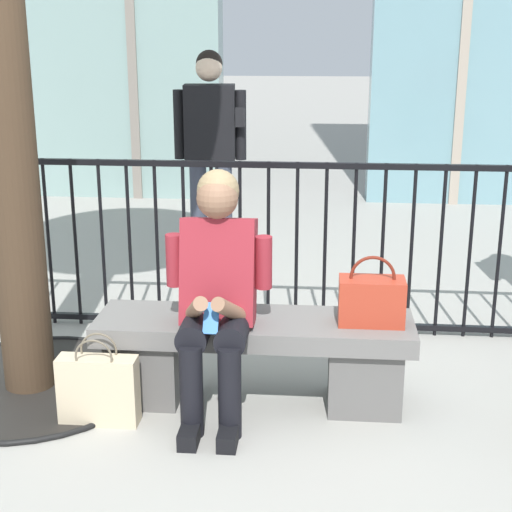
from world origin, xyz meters
TOP-DOWN VIEW (x-y plane):
  - ground_plane at (0.00, 0.00)m, footprint 60.00×60.00m
  - stone_bench at (0.00, 0.00)m, footprint 1.60×0.44m
  - seated_person_with_phone at (-0.17, -0.13)m, footprint 0.52×0.66m
  - handbag_on_bench at (0.58, -0.01)m, footprint 0.32×0.17m
  - shopping_bag at (-0.73, -0.30)m, footprint 0.38×0.12m
  - bystander_further_back at (-0.53, 2.17)m, footprint 0.55×0.28m
  - plaza_railing at (0.00, 0.97)m, footprint 9.51×0.04m

SIDE VIEW (x-z plane):
  - ground_plane at x=0.00m, z-range 0.00..0.00m
  - shopping_bag at x=-0.73m, z-range -0.05..0.41m
  - stone_bench at x=0.00m, z-range 0.05..0.50m
  - plaza_railing at x=0.00m, z-range 0.01..1.09m
  - handbag_on_bench at x=0.58m, z-range 0.40..0.75m
  - seated_person_with_phone at x=-0.17m, z-range 0.04..1.26m
  - bystander_further_back at x=-0.53m, z-range 0.15..1.86m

